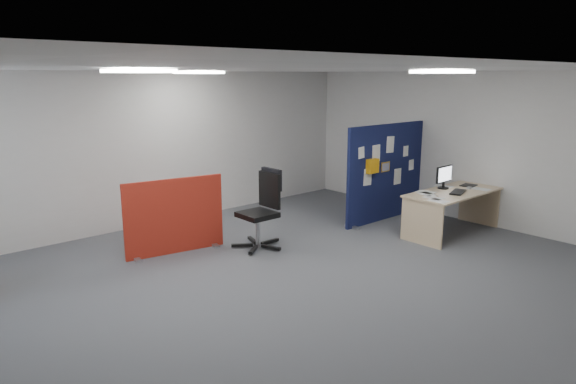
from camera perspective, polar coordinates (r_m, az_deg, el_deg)
floor at (r=6.80m, az=-1.29°, el=-9.87°), size 9.00×9.00×0.00m
ceiling at (r=6.27m, az=-1.42°, el=13.53°), size 9.00×7.00×0.02m
wall_back at (r=9.31m, az=-15.48°, el=4.50°), size 9.00×0.02×2.70m
wall_right at (r=9.88m, az=19.02°, el=4.73°), size 0.02×7.00×2.70m
ceiling_lights at (r=7.00m, az=-2.91°, el=13.20°), size 4.10×4.10×0.04m
navy_divider at (r=9.61m, az=10.89°, el=2.17°), size 2.15×0.30×1.77m
main_desk at (r=9.07m, az=17.62°, el=-0.91°), size 1.84×0.82×0.73m
monitor_main at (r=9.14m, az=16.95°, el=1.71°), size 0.45×0.19×0.39m
keyboard at (r=8.92m, az=18.36°, el=-0.00°), size 0.48×0.31×0.02m
mouse at (r=9.30m, az=19.48°, el=0.44°), size 0.11×0.08×0.03m
paper_tray at (r=9.55m, az=19.43°, el=0.70°), size 0.31×0.25×0.01m
red_divider at (r=7.85m, az=-12.48°, el=-2.72°), size 1.51×0.32×1.14m
office_chair at (r=7.95m, az=-2.74°, el=-1.34°), size 0.76×0.80×1.20m
desk_papers at (r=8.81m, az=16.72°, el=-0.12°), size 1.52×0.86×0.00m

